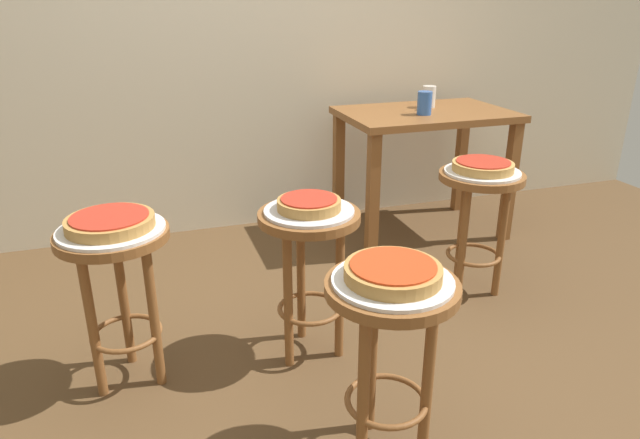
% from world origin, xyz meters
% --- Properties ---
extents(ground_plane, '(6.00, 6.00, 0.00)m').
position_xyz_m(ground_plane, '(0.00, 0.00, 0.00)').
color(ground_plane, brown).
extents(stool_foreground, '(0.39, 0.39, 0.62)m').
position_xyz_m(stool_foreground, '(0.00, -0.50, 0.47)').
color(stool_foreground, brown).
rests_on(stool_foreground, ground_plane).
extents(serving_plate_foreground, '(0.35, 0.35, 0.01)m').
position_xyz_m(serving_plate_foreground, '(0.00, -0.50, 0.63)').
color(serving_plate_foreground, silver).
rests_on(serving_plate_foreground, stool_foreground).
extents(pizza_foreground, '(0.28, 0.28, 0.05)m').
position_xyz_m(pizza_foreground, '(0.00, -0.50, 0.66)').
color(pizza_foreground, '#B78442').
rests_on(pizza_foreground, serving_plate_foreground).
extents(stool_middle, '(0.39, 0.39, 0.62)m').
position_xyz_m(stool_middle, '(-0.06, 0.11, 0.47)').
color(stool_middle, brown).
rests_on(stool_middle, ground_plane).
extents(serving_plate_middle, '(0.34, 0.34, 0.01)m').
position_xyz_m(serving_plate_middle, '(-0.06, 0.11, 0.63)').
color(serving_plate_middle, silver).
rests_on(serving_plate_middle, stool_middle).
extents(pizza_middle, '(0.24, 0.24, 0.05)m').
position_xyz_m(pizza_middle, '(-0.06, 0.11, 0.66)').
color(pizza_middle, '#B78442').
rests_on(pizza_middle, serving_plate_middle).
extents(stool_leftside, '(0.39, 0.39, 0.62)m').
position_xyz_m(stool_leftside, '(-0.77, 0.15, 0.47)').
color(stool_leftside, brown).
rests_on(stool_leftside, ground_plane).
extents(serving_plate_leftside, '(0.37, 0.37, 0.01)m').
position_xyz_m(serving_plate_leftside, '(-0.77, 0.15, 0.63)').
color(serving_plate_leftside, silver).
rests_on(serving_plate_leftside, stool_leftside).
extents(pizza_leftside, '(0.30, 0.30, 0.05)m').
position_xyz_m(pizza_leftside, '(-0.77, 0.15, 0.66)').
color(pizza_leftside, '#B78442').
rests_on(pizza_leftside, serving_plate_leftside).
extents(stool_rear, '(0.39, 0.39, 0.62)m').
position_xyz_m(stool_rear, '(0.85, 0.35, 0.47)').
color(stool_rear, brown).
rests_on(stool_rear, ground_plane).
extents(serving_plate_rear, '(0.35, 0.35, 0.01)m').
position_xyz_m(serving_plate_rear, '(0.85, 0.35, 0.63)').
color(serving_plate_rear, silver).
rests_on(serving_plate_rear, stool_rear).
extents(pizza_rear, '(0.28, 0.28, 0.05)m').
position_xyz_m(pizza_rear, '(0.85, 0.35, 0.66)').
color(pizza_rear, tan).
rests_on(pizza_rear, serving_plate_rear).
extents(dining_table, '(0.98, 0.64, 0.76)m').
position_xyz_m(dining_table, '(0.98, 1.14, 0.63)').
color(dining_table, brown).
rests_on(dining_table, ground_plane).
extents(cup_near_edge, '(0.08, 0.08, 0.13)m').
position_xyz_m(cup_near_edge, '(0.91, 1.05, 0.82)').
color(cup_near_edge, '#3360B2').
rests_on(cup_near_edge, dining_table).
extents(cup_far_edge, '(0.08, 0.08, 0.13)m').
position_xyz_m(cup_far_edge, '(1.04, 1.24, 0.82)').
color(cup_far_edge, silver).
rests_on(cup_far_edge, dining_table).
extents(condiment_shaker, '(0.04, 0.04, 0.07)m').
position_xyz_m(condiment_shaker, '(1.00, 1.17, 0.80)').
color(condiment_shaker, white).
rests_on(condiment_shaker, dining_table).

